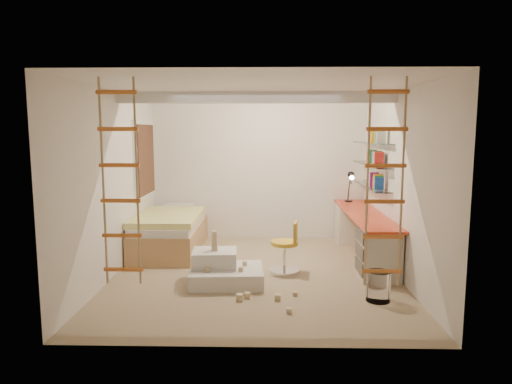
{
  "coord_description": "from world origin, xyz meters",
  "views": [
    {
      "loc": [
        0.14,
        -6.36,
        2.05
      ],
      "look_at": [
        0.0,
        0.3,
        1.15
      ],
      "focal_mm": 32.0,
      "sensor_mm": 36.0,
      "label": 1
    }
  ],
  "objects_px": {
    "desk": "(363,233)",
    "bed": "(171,232)",
    "swivel_chair": "(286,254)",
    "play_platform": "(223,271)"
  },
  "relations": [
    {
      "from": "bed",
      "to": "desk",
      "type": "bearing_deg",
      "value": -6.49
    },
    {
      "from": "bed",
      "to": "play_platform",
      "type": "bearing_deg",
      "value": -57.19
    },
    {
      "from": "desk",
      "to": "swivel_chair",
      "type": "bearing_deg",
      "value": -148.23
    },
    {
      "from": "desk",
      "to": "swivel_chair",
      "type": "xyz_separation_m",
      "value": [
        -1.28,
        -0.79,
        -0.13
      ]
    },
    {
      "from": "desk",
      "to": "swivel_chair",
      "type": "distance_m",
      "value": 1.51
    },
    {
      "from": "desk",
      "to": "bed",
      "type": "bearing_deg",
      "value": 173.51
    },
    {
      "from": "desk",
      "to": "play_platform",
      "type": "relative_size",
      "value": 2.76
    },
    {
      "from": "desk",
      "to": "bed",
      "type": "height_order",
      "value": "desk"
    },
    {
      "from": "swivel_chair",
      "to": "bed",
      "type": "bearing_deg",
      "value": 148.94
    },
    {
      "from": "bed",
      "to": "swivel_chair",
      "type": "relative_size",
      "value": 2.66
    }
  ]
}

